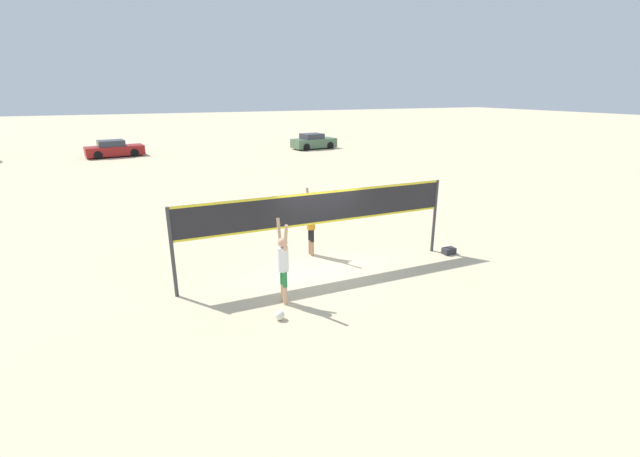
% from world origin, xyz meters
% --- Properties ---
extents(ground_plane, '(200.00, 200.00, 0.00)m').
position_xyz_m(ground_plane, '(0.00, 0.00, 0.00)').
color(ground_plane, beige).
extents(volleyball_net, '(8.44, 0.10, 2.45)m').
position_xyz_m(volleyball_net, '(0.00, 0.00, 1.82)').
color(volleyball_net, '#38383D').
rests_on(volleyball_net, ground_plane).
extents(player_spiker, '(0.28, 0.71, 2.20)m').
position_xyz_m(player_spiker, '(-1.67, -1.50, 1.16)').
color(player_spiker, tan).
rests_on(player_spiker, ground_plane).
extents(player_blocker, '(0.28, 0.72, 2.22)m').
position_xyz_m(player_blocker, '(0.26, 1.33, 1.18)').
color(player_blocker, tan).
rests_on(player_blocker, ground_plane).
extents(volleyball, '(0.24, 0.24, 0.24)m').
position_xyz_m(volleyball, '(-2.05, -2.28, 0.12)').
color(volleyball, silver).
rests_on(volleyball, ground_plane).
extents(gear_bag, '(0.41, 0.28, 0.21)m').
position_xyz_m(gear_bag, '(4.52, -0.45, 0.11)').
color(gear_bag, '#2D2D33').
rests_on(gear_bag, ground_plane).
extents(parked_car_near, '(4.28, 2.28, 1.41)m').
position_xyz_m(parked_car_near, '(10.93, 26.33, 0.64)').
color(parked_car_near, '#4C6B4C').
rests_on(parked_car_near, ground_plane).
extents(parked_car_mid, '(4.63, 2.43, 1.35)m').
position_xyz_m(parked_car_mid, '(-6.05, 28.29, 0.61)').
color(parked_car_mid, maroon).
rests_on(parked_car_mid, ground_plane).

